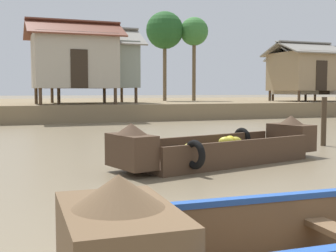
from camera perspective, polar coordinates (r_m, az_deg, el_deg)
ground_plane at (r=12.55m, az=-7.90°, el=-2.27°), size 300.00×300.00×0.00m
riverbank_strip at (r=30.54m, az=-15.68°, el=2.33°), size 160.00×20.00×0.83m
banana_boat at (r=9.11m, az=6.85°, el=-2.83°), size 4.86×2.50×0.91m
stilt_house_left at (r=22.78m, az=-11.90°, el=8.25°), size 4.64×3.28×4.14m
stilt_house_mid_left at (r=24.64m, az=-9.63°, el=7.85°), size 5.11×3.78×4.13m
stilt_house_mid_right at (r=29.80m, az=16.91°, el=6.78°), size 3.98×3.95×3.77m
stilt_house_right at (r=30.79m, az=17.49°, el=6.27°), size 4.59×3.68×3.65m
palm_tree_near at (r=29.93m, az=-0.42°, el=12.08°), size 2.45×2.45×5.87m
palm_tree_mid at (r=30.19m, az=3.36°, el=11.82°), size 1.87×1.87×5.53m
mooring_post at (r=12.64m, az=19.32°, el=0.55°), size 0.14×0.14×1.31m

